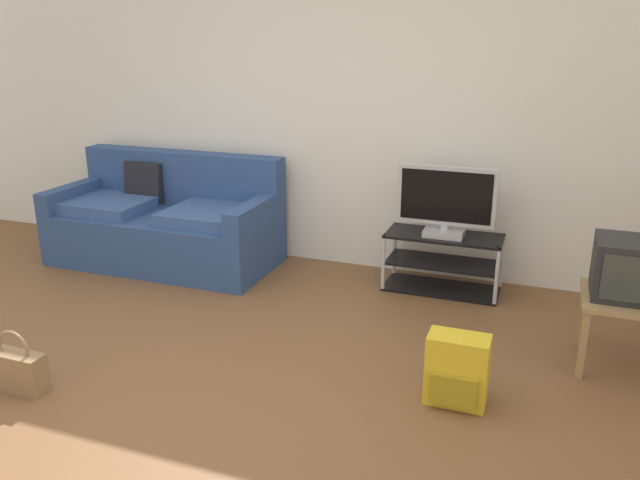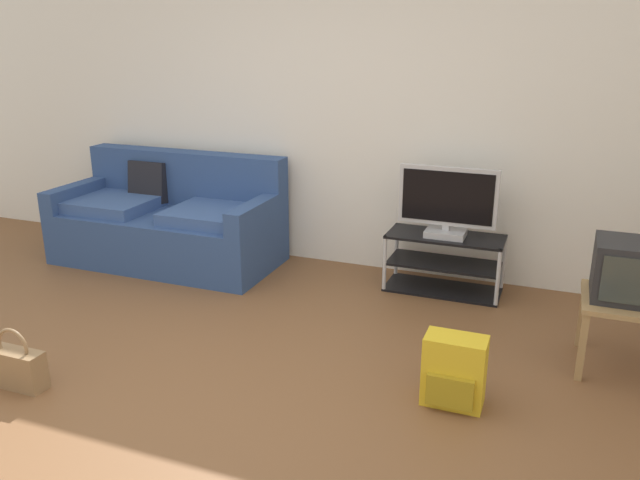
{
  "view_description": "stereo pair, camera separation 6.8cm",
  "coord_description": "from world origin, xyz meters",
  "px_view_note": "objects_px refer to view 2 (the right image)",
  "views": [
    {
      "loc": [
        1.7,
        -2.58,
        1.92
      ],
      "look_at": [
        0.28,
        1.26,
        0.58
      ],
      "focal_mm": 35.83,
      "sensor_mm": 36.0,
      "label": 1
    },
    {
      "loc": [
        1.76,
        -2.55,
        1.92
      ],
      "look_at": [
        0.28,
        1.26,
        0.58
      ],
      "focal_mm": 35.83,
      "sensor_mm": 36.0,
      "label": 2
    }
  ],
  "objects_px": {
    "couch": "(170,222)",
    "side_table": "(627,311)",
    "handbag": "(16,367)",
    "flat_tv": "(447,203)",
    "tv_stand": "(444,263)",
    "backpack": "(454,372)",
    "crt_tv": "(633,271)"
  },
  "relations": [
    {
      "from": "couch",
      "to": "side_table",
      "type": "bearing_deg",
      "value": -10.66
    },
    {
      "from": "side_table",
      "to": "handbag",
      "type": "distance_m",
      "value": 3.51
    },
    {
      "from": "couch",
      "to": "flat_tv",
      "type": "bearing_deg",
      "value": 3.21
    },
    {
      "from": "tv_stand",
      "to": "side_table",
      "type": "height_order",
      "value": "tv_stand"
    },
    {
      "from": "tv_stand",
      "to": "backpack",
      "type": "bearing_deg",
      "value": -77.3
    },
    {
      "from": "couch",
      "to": "tv_stand",
      "type": "distance_m",
      "value": 2.37
    },
    {
      "from": "tv_stand",
      "to": "side_table",
      "type": "distance_m",
      "value": 1.48
    },
    {
      "from": "tv_stand",
      "to": "side_table",
      "type": "bearing_deg",
      "value": -34.32
    },
    {
      "from": "tv_stand",
      "to": "handbag",
      "type": "distance_m",
      "value": 3.02
    },
    {
      "from": "side_table",
      "to": "handbag",
      "type": "relative_size",
      "value": 1.41
    },
    {
      "from": "couch",
      "to": "backpack",
      "type": "xyz_separation_m",
      "value": [
        2.72,
        -1.41,
        -0.15
      ]
    },
    {
      "from": "side_table",
      "to": "crt_tv",
      "type": "distance_m",
      "value": 0.24
    },
    {
      "from": "crt_tv",
      "to": "handbag",
      "type": "relative_size",
      "value": 1.18
    },
    {
      "from": "flat_tv",
      "to": "crt_tv",
      "type": "xyz_separation_m",
      "value": [
        1.22,
        -0.79,
        -0.09
      ]
    },
    {
      "from": "side_table",
      "to": "handbag",
      "type": "xyz_separation_m",
      "value": [
        -3.19,
        -1.46,
        -0.25
      ]
    },
    {
      "from": "side_table",
      "to": "backpack",
      "type": "xyz_separation_m",
      "value": [
        -0.86,
        -0.74,
        -0.18
      ]
    },
    {
      "from": "flat_tv",
      "to": "crt_tv",
      "type": "relative_size",
      "value": 1.7
    },
    {
      "from": "couch",
      "to": "backpack",
      "type": "height_order",
      "value": "couch"
    },
    {
      "from": "backpack",
      "to": "handbag",
      "type": "height_order",
      "value": "backpack"
    },
    {
      "from": "backpack",
      "to": "handbag",
      "type": "bearing_deg",
      "value": -142.6
    },
    {
      "from": "flat_tv",
      "to": "handbag",
      "type": "bearing_deg",
      "value": -131.05
    },
    {
      "from": "side_table",
      "to": "handbag",
      "type": "height_order",
      "value": "side_table"
    },
    {
      "from": "flat_tv",
      "to": "side_table",
      "type": "bearing_deg",
      "value": -33.6
    },
    {
      "from": "crt_tv",
      "to": "backpack",
      "type": "xyz_separation_m",
      "value": [
        -0.86,
        -0.75,
        -0.43
      ]
    },
    {
      "from": "flat_tv",
      "to": "backpack",
      "type": "distance_m",
      "value": 1.67
    },
    {
      "from": "flat_tv",
      "to": "backpack",
      "type": "bearing_deg",
      "value": -77.12
    },
    {
      "from": "tv_stand",
      "to": "side_table",
      "type": "relative_size",
      "value": 1.72
    },
    {
      "from": "couch",
      "to": "backpack",
      "type": "distance_m",
      "value": 3.07
    },
    {
      "from": "couch",
      "to": "handbag",
      "type": "distance_m",
      "value": 2.18
    },
    {
      "from": "crt_tv",
      "to": "handbag",
      "type": "bearing_deg",
      "value": -155.19
    },
    {
      "from": "side_table",
      "to": "backpack",
      "type": "relative_size",
      "value": 1.3
    },
    {
      "from": "crt_tv",
      "to": "backpack",
      "type": "bearing_deg",
      "value": -138.84
    }
  ]
}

